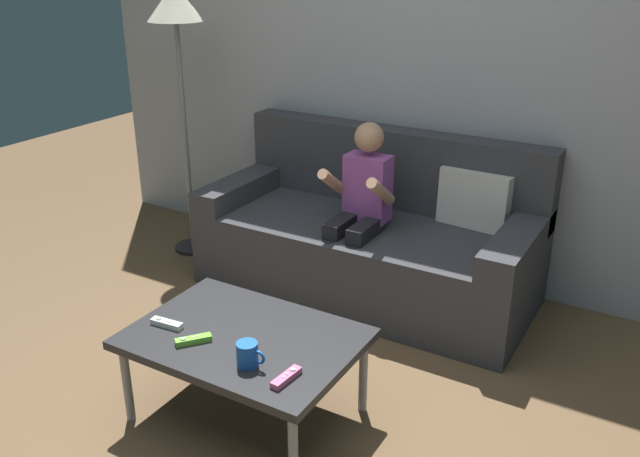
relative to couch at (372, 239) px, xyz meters
The scene contains 9 objects.
wall_back 1.04m from the couch, 69.54° to the left, with size 4.52×0.05×2.50m, color #999EA8.
couch is the anchor object (origin of this frame).
person_seated_on_couch 0.32m from the couch, 87.19° to the right, with size 0.33×0.40×0.98m.
coffee_table 1.27m from the couch, 87.22° to the right, with size 0.89×0.64×0.38m.
game_remote_pink_near_edge 1.49m from the couch, 75.57° to the right, with size 0.05×0.14×0.03m.
game_remote_lime_center 1.42m from the couch, 93.01° to the right, with size 0.12×0.13×0.03m.
game_remote_white_far_corner 1.40m from the couch, 100.19° to the right, with size 0.14×0.05×0.03m.
coffee_mug 1.45m from the couch, 82.03° to the right, with size 0.12×0.08×0.09m.
floor_lamp 1.64m from the couch, behind, with size 0.32×0.32×1.61m.
Camera 1 is at (1.34, -1.57, 1.80)m, focal length 37.94 mm.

